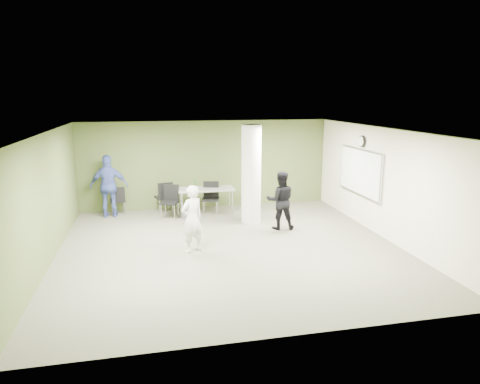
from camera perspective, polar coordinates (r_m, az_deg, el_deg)
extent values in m
plane|color=#585645|center=(10.38, -1.33, -7.42)|extent=(8.00, 8.00, 0.00)
plane|color=white|center=(9.77, -1.42, 8.18)|extent=(8.00, 8.00, 0.00)
cube|color=#525C2B|center=(13.86, -4.48, 3.68)|extent=(8.00, 2.80, 0.02)
cube|color=#525C2B|center=(10.06, -24.37, -0.92)|extent=(0.02, 8.00, 2.80)
cube|color=beige|center=(11.41, 18.78, 1.06)|extent=(0.02, 8.00, 2.80)
cylinder|color=silver|center=(12.11, 1.51, 2.38)|extent=(0.56, 0.56, 2.80)
cube|color=silver|center=(12.38, 15.72, 2.61)|extent=(0.04, 2.30, 1.30)
cube|color=white|center=(12.37, 15.61, 2.61)|extent=(0.02, 2.20, 1.20)
cylinder|color=black|center=(12.27, 15.96, 6.52)|extent=(0.05, 0.32, 0.32)
cylinder|color=white|center=(12.25, 15.83, 6.52)|extent=(0.02, 0.26, 0.26)
cube|color=gray|center=(13.11, -4.54, 0.40)|extent=(1.71, 0.78, 0.04)
cylinder|color=silver|center=(12.85, -7.73, -1.77)|extent=(0.04, 0.04, 0.76)
cylinder|color=silver|center=(13.02, -1.02, -1.47)|extent=(0.04, 0.04, 0.76)
cylinder|color=silver|center=(13.43, -7.88, -1.15)|extent=(0.04, 0.04, 0.76)
cylinder|color=silver|center=(13.58, -1.45, -0.86)|extent=(0.04, 0.04, 0.76)
cylinder|color=#28531B|center=(13.28, -6.06, 1.18)|extent=(0.07, 0.07, 0.25)
cylinder|color=#B2B2B7|center=(13.24, -4.30, 1.02)|extent=(0.06, 0.06, 0.18)
cylinder|color=#4C4C4C|center=(12.86, -7.26, -2.76)|extent=(0.28, 0.28, 0.32)
cube|color=black|center=(13.63, -15.97, -1.11)|extent=(0.49, 0.49, 0.05)
cube|color=black|center=(13.38, -15.98, -0.31)|extent=(0.42, 0.09, 0.43)
cylinder|color=silver|center=(13.87, -15.21, -1.78)|extent=(0.02, 0.02, 0.41)
cylinder|color=silver|center=(13.85, -16.70, -1.89)|extent=(0.02, 0.02, 0.41)
cylinder|color=silver|center=(13.51, -15.10, -2.15)|extent=(0.02, 0.02, 0.41)
cylinder|color=silver|center=(13.50, -16.63, -2.26)|extent=(0.02, 0.02, 0.41)
cube|color=black|center=(13.50, -10.11, -0.71)|extent=(0.59, 0.59, 0.05)
cube|color=black|center=(13.23, -9.89, 0.21)|extent=(0.47, 0.15, 0.48)
cylinder|color=silver|center=(13.81, -9.49, -1.46)|extent=(0.02, 0.02, 0.46)
cylinder|color=silver|center=(13.70, -11.12, -1.63)|extent=(0.02, 0.02, 0.46)
cylinder|color=silver|center=(13.43, -9.00, -1.85)|extent=(0.02, 0.02, 0.46)
cylinder|color=silver|center=(13.32, -10.67, -2.03)|extent=(0.02, 0.02, 0.46)
cube|color=black|center=(12.85, -9.38, -1.39)|extent=(0.62, 0.62, 0.05)
cube|color=black|center=(12.99, -9.14, -0.02)|extent=(0.45, 0.20, 0.48)
cylinder|color=silver|center=(12.79, -10.47, -2.66)|extent=(0.02, 0.02, 0.46)
cylinder|color=silver|center=(12.67, -8.74, -2.74)|extent=(0.02, 0.02, 0.46)
cylinder|color=silver|center=(13.15, -9.93, -2.20)|extent=(0.02, 0.02, 0.46)
cylinder|color=silver|center=(13.04, -8.24, -2.27)|extent=(0.02, 0.02, 0.46)
cube|color=black|center=(13.06, -3.96, -0.97)|extent=(0.60, 0.60, 0.05)
cube|color=black|center=(13.22, -3.87, 0.40)|extent=(0.47, 0.16, 0.49)
cylinder|color=silver|center=(12.95, -4.93, -2.27)|extent=(0.02, 0.02, 0.46)
cylinder|color=silver|center=(12.91, -3.12, -2.29)|extent=(0.02, 0.02, 0.46)
cylinder|color=silver|center=(13.35, -4.73, -1.81)|extent=(0.02, 0.02, 0.46)
cylinder|color=silver|center=(13.30, -2.97, -1.83)|extent=(0.02, 0.02, 0.46)
imported|color=silver|center=(9.94, -6.42, -3.60)|extent=(0.69, 0.62, 1.59)
imported|color=black|center=(11.64, 5.42, -1.12)|extent=(0.87, 0.73, 1.60)
imported|color=#3F509E|center=(13.29, -17.07, 0.74)|extent=(1.11, 0.48, 1.88)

